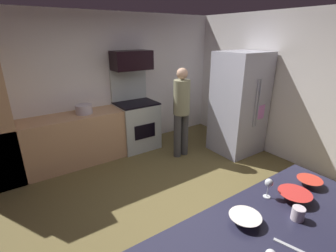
{
  "coord_description": "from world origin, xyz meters",
  "views": [
    {
      "loc": [
        -1.65,
        -2.25,
        2.2
      ],
      "look_at": [
        0.09,
        0.3,
        1.05
      ],
      "focal_mm": 26.35,
      "sensor_mm": 36.0,
      "label": 1
    }
  ],
  "objects": [
    {
      "name": "wall_right",
      "position": [
        2.54,
        0.0,
        1.3
      ],
      "size": [
        0.12,
        4.8,
        2.6
      ],
      "primitive_type": "cube",
      "color": "silver",
      "rests_on": "ground"
    },
    {
      "name": "mixing_bowl_small",
      "position": [
        0.5,
        -1.38,
        0.93
      ],
      "size": [
        0.22,
        0.22,
        0.06
      ],
      "primitive_type": "cone",
      "rotation": [
        3.14,
        0.0,
        0.0
      ],
      "color": "red",
      "rests_on": "counter_island"
    },
    {
      "name": "person_cook",
      "position": [
        0.98,
        1.16,
        0.93
      ],
      "size": [
        0.31,
        0.3,
        1.67
      ],
      "color": "#424242",
      "rests_on": "ground"
    },
    {
      "name": "mixing_bowl_large",
      "position": [
        0.19,
        -1.43,
        0.94
      ],
      "size": [
        0.27,
        0.27,
        0.07
      ],
      "primitive_type": "cone",
      "rotation": [
        3.14,
        0.0,
        0.0
      ],
      "color": "red",
      "rests_on": "counter_island"
    },
    {
      "name": "wall_back",
      "position": [
        0.0,
        2.34,
        1.3
      ],
      "size": [
        5.2,
        0.12,
        2.6
      ],
      "primitive_type": "cube",
      "color": "silver",
      "rests_on": "ground"
    },
    {
      "name": "knife_paring",
      "position": [
        -0.3,
        -1.69,
        0.9
      ],
      "size": [
        0.09,
        0.21,
        0.01
      ],
      "primitive_type": "cube",
      "rotation": [
        0.0,
        0.0,
        5.01
      ],
      "color": "#B7BABF",
      "rests_on": "counter_island"
    },
    {
      "name": "ground_plane",
      "position": [
        0.0,
        0.0,
        -0.01
      ],
      "size": [
        5.2,
        4.8,
        0.02
      ],
      "primitive_type": "cube",
      "color": "brown"
    },
    {
      "name": "lower_cabinet_run",
      "position": [
        -0.9,
        1.98,
        0.45
      ],
      "size": [
        2.4,
        0.6,
        0.9
      ],
      "primitive_type": "cube",
      "color": "tan",
      "rests_on": "ground"
    },
    {
      "name": "mixing_bowl_prep",
      "position": [
        -0.37,
        -1.37,
        0.93
      ],
      "size": [
        0.24,
        0.24,
        0.06
      ],
      "primitive_type": "cone",
      "rotation": [
        3.14,
        0.0,
        0.0
      ],
      "color": "white",
      "rests_on": "counter_island"
    },
    {
      "name": "microwave",
      "position": [
        0.47,
        2.06,
        1.75
      ],
      "size": [
        0.74,
        0.38,
        0.35
      ],
      "primitive_type": "cube",
      "color": "black",
      "rests_on": "oven_range"
    },
    {
      "name": "mug_coffee",
      "position": [
        -0.01,
        -1.57,
        0.95
      ],
      "size": [
        0.09,
        0.09,
        0.1
      ],
      "primitive_type": "cylinder",
      "color": "silver",
      "rests_on": "counter_island"
    },
    {
      "name": "refrigerator",
      "position": [
        2.03,
        0.74,
        0.96
      ],
      "size": [
        0.85,
        0.8,
        1.92
      ],
      "color": "#B2B3C5",
      "rests_on": "ground"
    },
    {
      "name": "wine_glass_far",
      "position": [
        0.03,
        -1.27,
        1.03
      ],
      "size": [
        0.07,
        0.07,
        0.18
      ],
      "color": "silver",
      "rests_on": "counter_island"
    },
    {
      "name": "oven_range",
      "position": [
        0.47,
        1.98,
        0.52
      ],
      "size": [
        0.76,
        0.65,
        1.57
      ],
      "color": "#B7C0BB",
      "rests_on": "ground"
    },
    {
      "name": "stock_pot",
      "position": [
        -0.54,
        1.98,
        0.98
      ],
      "size": [
        0.29,
        0.29,
        0.16
      ],
      "primitive_type": "cylinder",
      "color": "#BFB5BF",
      "rests_on": "lower_cabinet_run"
    }
  ]
}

